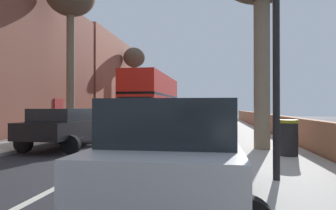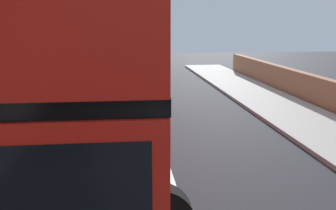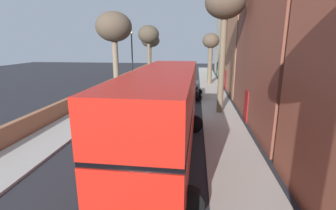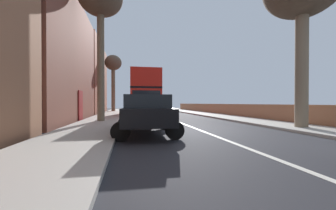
{
  "view_description": "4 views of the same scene",
  "coord_description": "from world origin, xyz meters",
  "px_view_note": "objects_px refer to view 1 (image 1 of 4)",
  "views": [
    {
      "loc": [
        3.02,
        -12.01,
        1.58
      ],
      "look_at": [
        -0.01,
        9.08,
        1.72
      ],
      "focal_mm": 32.9,
      "sensor_mm": 36.0,
      "label": 1
    },
    {
      "loc": [
        -0.91,
        4.02,
        3.15
      ],
      "look_at": [
        0.01,
        11.32,
        1.47
      ],
      "focal_mm": 38.83,
      "sensor_mm": 36.0,
      "label": 2
    },
    {
      "loc": [
        -3.03,
        22.41,
        5.17
      ],
      "look_at": [
        -1.41,
        8.15,
        1.51
      ],
      "focal_mm": 26.1,
      "sensor_mm": 36.0,
      "label": 3
    },
    {
      "loc": [
        -3.19,
        -8.8,
        1.24
      ],
      "look_at": [
        1.08,
        12.62,
        1.02
      ],
      "focal_mm": 21.28,
      "sensor_mm": 36.0,
      "label": 4
    }
  ],
  "objects_px": {
    "parked_car_silver_right_1": "(176,150)",
    "street_tree_left_2": "(71,1)",
    "street_tree_left_0": "(134,62)",
    "double_decker_bus": "(153,97)",
    "parked_car_black_left_0": "(66,125)",
    "litter_bin_right": "(289,138)"
  },
  "relations": [
    {
      "from": "parked_car_black_left_0",
      "to": "parked_car_silver_right_1",
      "type": "relative_size",
      "value": 1.1
    },
    {
      "from": "double_decker_bus",
      "to": "parked_car_black_left_0",
      "type": "distance_m",
      "value": 13.31
    },
    {
      "from": "double_decker_bus",
      "to": "litter_bin_right",
      "type": "relative_size",
      "value": 10.15
    },
    {
      "from": "parked_car_black_left_0",
      "to": "street_tree_left_0",
      "type": "xyz_separation_m",
      "value": [
        -2.77,
        21.11,
        5.55
      ]
    },
    {
      "from": "parked_car_black_left_0",
      "to": "double_decker_bus",
      "type": "bearing_deg",
      "value": 86.52
    },
    {
      "from": "street_tree_left_2",
      "to": "litter_bin_right",
      "type": "bearing_deg",
      "value": -33.47
    },
    {
      "from": "double_decker_bus",
      "to": "street_tree_left_2",
      "type": "height_order",
      "value": "street_tree_left_2"
    },
    {
      "from": "double_decker_bus",
      "to": "street_tree_left_2",
      "type": "bearing_deg",
      "value": -112.1
    },
    {
      "from": "parked_car_black_left_0",
      "to": "street_tree_left_2",
      "type": "height_order",
      "value": "street_tree_left_2"
    },
    {
      "from": "street_tree_left_2",
      "to": "litter_bin_right",
      "type": "height_order",
      "value": "street_tree_left_2"
    },
    {
      "from": "street_tree_left_0",
      "to": "street_tree_left_2",
      "type": "height_order",
      "value": "street_tree_left_2"
    },
    {
      "from": "street_tree_left_2",
      "to": "litter_bin_right",
      "type": "xyz_separation_m",
      "value": [
        10.19,
        -6.74,
        -6.9
      ]
    },
    {
      "from": "street_tree_left_0",
      "to": "street_tree_left_2",
      "type": "bearing_deg",
      "value": -88.61
    },
    {
      "from": "parked_car_silver_right_1",
      "to": "street_tree_left_2",
      "type": "bearing_deg",
      "value": 121.92
    },
    {
      "from": "double_decker_bus",
      "to": "parked_car_silver_right_1",
      "type": "distance_m",
      "value": 20.22
    },
    {
      "from": "street_tree_left_0",
      "to": "double_decker_bus",
      "type": "bearing_deg",
      "value": -65.67
    },
    {
      "from": "double_decker_bus",
      "to": "parked_car_silver_right_1",
      "type": "xyz_separation_m",
      "value": [
        4.2,
        -19.73,
        -1.41
      ]
    },
    {
      "from": "double_decker_bus",
      "to": "street_tree_left_2",
      "type": "xyz_separation_m",
      "value": [
        -3.19,
        -7.86,
        5.21
      ]
    },
    {
      "from": "double_decker_bus",
      "to": "street_tree_left_0",
      "type": "xyz_separation_m",
      "value": [
        -3.57,
        7.91,
        4.08
      ]
    },
    {
      "from": "parked_car_black_left_0",
      "to": "parked_car_silver_right_1",
      "type": "distance_m",
      "value": 8.23
    },
    {
      "from": "parked_car_silver_right_1",
      "to": "street_tree_left_2",
      "type": "relative_size",
      "value": 0.44
    },
    {
      "from": "parked_car_silver_right_1",
      "to": "street_tree_left_0",
      "type": "height_order",
      "value": "street_tree_left_0"
    }
  ]
}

